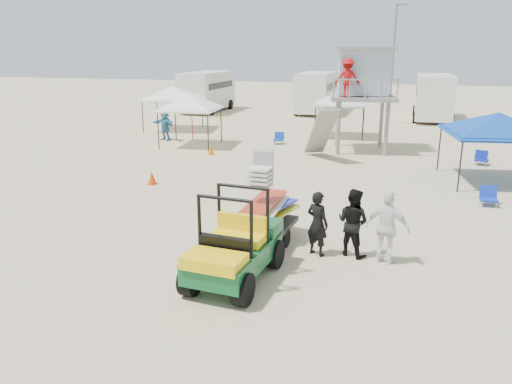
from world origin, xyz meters
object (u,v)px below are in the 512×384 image
(utility_cart, at_px, (233,241))
(lifeguard_tower, at_px, (362,76))
(surf_trailer, at_px, (263,210))
(canopy_blue, at_px, (499,116))
(man_left, at_px, (317,223))

(utility_cart, relative_size, lifeguard_tower, 0.56)
(surf_trailer, xyz_separation_m, lifeguard_tower, (1.10, 13.96, 2.81))
(lifeguard_tower, relative_size, canopy_blue, 1.24)
(utility_cart, height_order, surf_trailer, surf_trailer)
(surf_trailer, height_order, lifeguard_tower, lifeguard_tower)
(utility_cart, bearing_deg, man_left, 53.23)
(canopy_blue, bearing_deg, surf_trailer, -127.37)
(utility_cart, distance_m, surf_trailer, 2.34)
(utility_cart, height_order, canopy_blue, canopy_blue)
(surf_trailer, relative_size, canopy_blue, 0.64)
(lifeguard_tower, bearing_deg, surf_trailer, -94.51)
(surf_trailer, height_order, man_left, surf_trailer)
(lifeguard_tower, bearing_deg, utility_cart, -93.90)
(utility_cart, distance_m, man_left, 2.55)
(utility_cart, xyz_separation_m, canopy_blue, (6.81, 11.24, 1.63))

